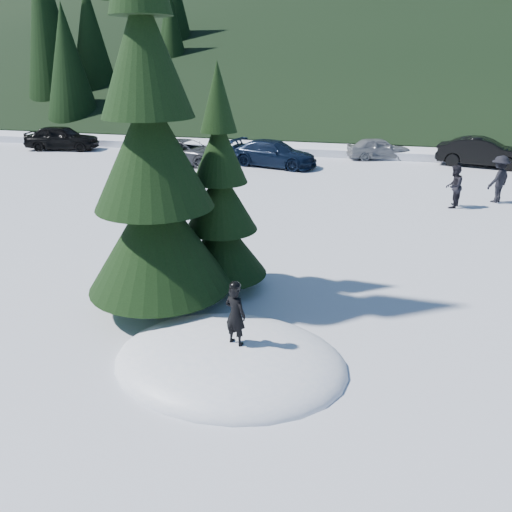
% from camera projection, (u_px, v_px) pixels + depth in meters
% --- Properties ---
extents(ground, '(200.00, 200.00, 0.00)m').
position_uv_depth(ground, '(230.00, 363.00, 9.47)').
color(ground, white).
rests_on(ground, ground).
extents(snow_mound, '(4.48, 3.52, 0.96)m').
position_uv_depth(snow_mound, '(230.00, 363.00, 9.47)').
color(snow_mound, white).
rests_on(snow_mound, ground).
extents(spruce_tall, '(3.20, 3.20, 8.60)m').
position_uv_depth(spruce_tall, '(152.00, 165.00, 10.40)').
color(spruce_tall, black).
rests_on(spruce_tall, ground).
extents(spruce_short, '(2.20, 2.20, 5.37)m').
position_uv_depth(spruce_short, '(221.00, 207.00, 11.86)').
color(spruce_short, black).
rests_on(spruce_short, ground).
extents(child_skier, '(0.50, 0.41, 1.18)m').
position_uv_depth(child_skier, '(235.00, 315.00, 9.01)').
color(child_skier, black).
rests_on(child_skier, snow_mound).
extents(adult_0, '(0.86, 0.97, 1.66)m').
position_uv_depth(adult_0, '(454.00, 186.00, 19.19)').
color(adult_0, black).
rests_on(adult_0, ground).
extents(adult_2, '(1.30, 1.37, 1.87)m').
position_uv_depth(adult_2, '(498.00, 179.00, 19.91)').
color(adult_2, black).
rests_on(adult_2, ground).
extents(car_0, '(4.78, 2.64, 1.54)m').
position_uv_depth(car_0, '(62.00, 138.00, 31.71)').
color(car_0, black).
rests_on(car_0, ground).
extents(car_1, '(4.12, 2.72, 1.28)m').
position_uv_depth(car_1, '(154.00, 142.00, 30.91)').
color(car_1, '#3E130B').
rests_on(car_1, ground).
extents(car_2, '(5.04, 2.82, 1.33)m').
position_uv_depth(car_2, '(187.00, 152.00, 27.33)').
color(car_2, '#44454A').
rests_on(car_2, ground).
extents(car_3, '(5.06, 2.95, 1.38)m').
position_uv_depth(car_3, '(274.00, 154.00, 26.74)').
color(car_3, black).
rests_on(car_3, ground).
extents(car_4, '(3.89, 2.60, 1.23)m').
position_uv_depth(car_4, '(378.00, 148.00, 28.80)').
color(car_4, gray).
rests_on(car_4, ground).
extents(car_5, '(4.87, 2.54, 1.53)m').
position_uv_depth(car_5, '(483.00, 152.00, 26.70)').
color(car_5, black).
rests_on(car_5, ground).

